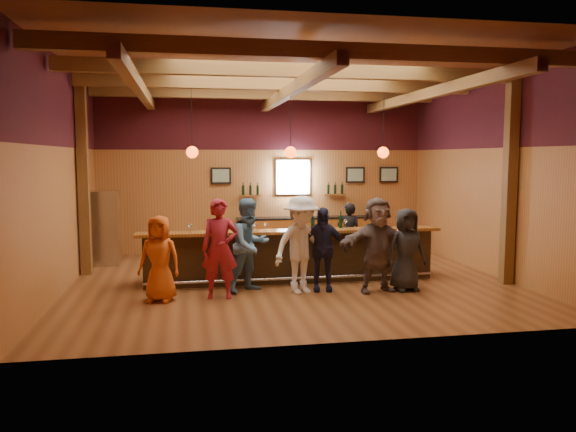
{
  "coord_description": "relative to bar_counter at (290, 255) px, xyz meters",
  "views": [
    {
      "loc": [
        -2.12,
        -11.42,
        2.6
      ],
      "look_at": [
        0.0,
        0.3,
        1.35
      ],
      "focal_mm": 35.0,
      "sensor_mm": 36.0,
      "label": 1
    }
  ],
  "objects": [
    {
      "name": "bottle_b",
      "position": [
        1.06,
        -0.17,
        0.73
      ],
      "size": [
        0.08,
        0.08,
        0.36
      ],
      "color": "black",
      "rests_on": "bar_counter"
    },
    {
      "name": "pendant_lights",
      "position": [
        -0.02,
        -0.15,
        2.19
      ],
      "size": [
        4.24,
        0.24,
        1.37
      ],
      "color": "black",
      "rests_on": "room"
    },
    {
      "name": "glass_a",
      "position": [
        -2.67,
        -0.31,
        0.72
      ],
      "size": [
        0.08,
        0.08,
        0.18
      ],
      "color": "silver",
      "rests_on": "bar_counter"
    },
    {
      "name": "glass_d",
      "position": [
        -0.78,
        -0.32,
        0.71
      ],
      "size": [
        0.08,
        0.08,
        0.18
      ],
      "color": "silver",
      "rests_on": "bar_counter"
    },
    {
      "name": "glass_f",
      "position": [
        0.57,
        -0.29,
        0.72
      ],
      "size": [
        0.08,
        0.08,
        0.18
      ],
      "color": "silver",
      "rests_on": "bar_counter"
    },
    {
      "name": "bottle_a",
      "position": [
        0.43,
        -0.26,
        0.73
      ],
      "size": [
        0.08,
        0.08,
        0.35
      ],
      "color": "black",
      "rests_on": "bar_counter"
    },
    {
      "name": "back_bar_cabinet",
      "position": [
        1.18,
        3.57,
        -0.05
      ],
      "size": [
        4.0,
        0.52,
        0.95
      ],
      "color": "brown",
      "rests_on": "ground"
    },
    {
      "name": "bartender",
      "position": [
        1.64,
        1.18,
        0.24
      ],
      "size": [
        0.63,
        0.49,
        1.53
      ],
      "primitive_type": "imported",
      "rotation": [
        0.0,
        0.0,
        2.9
      ],
      "color": "black",
      "rests_on": "ground"
    },
    {
      "name": "customer_navy",
      "position": [
        0.43,
        -1.08,
        0.3
      ],
      "size": [
        1.01,
        0.56,
        1.64
      ],
      "primitive_type": "imported",
      "rotation": [
        0.0,
        0.0,
        -0.17
      ],
      "color": "#1C1E38",
      "rests_on": "ground"
    },
    {
      "name": "customer_dark",
      "position": [
        2.05,
        -1.35,
        0.29
      ],
      "size": [
        0.85,
        0.61,
        1.62
      ],
      "primitive_type": "imported",
      "rotation": [
        0.0,
        0.0,
        0.13
      ],
      "color": "black",
      "rests_on": "ground"
    },
    {
      "name": "ice_bucket",
      "position": [
        0.15,
        -0.23,
        0.71
      ],
      "size": [
        0.23,
        0.23,
        0.25
      ],
      "primitive_type": "cylinder",
      "color": "olive",
      "rests_on": "bar_counter"
    },
    {
      "name": "framed_pictures",
      "position": [
        1.65,
        3.79,
        1.58
      ],
      "size": [
        5.35,
        0.05,
        0.45
      ],
      "color": "black",
      "rests_on": "room"
    },
    {
      "name": "customer_redvest",
      "position": [
        -1.56,
        -1.32,
        0.4
      ],
      "size": [
        0.72,
        0.51,
        1.85
      ],
      "primitive_type": "imported",
      "rotation": [
        0.0,
        0.0,
        -0.11
      ],
      "color": "maroon",
      "rests_on": "ground"
    },
    {
      "name": "customer_brown",
      "position": [
        1.46,
        -1.37,
        0.4
      ],
      "size": [
        1.76,
        0.74,
        1.85
      ],
      "primitive_type": "imported",
      "rotation": [
        0.0,
        0.0,
        0.12
      ],
      "color": "#5C4C4A",
      "rests_on": "ground"
    },
    {
      "name": "stainless_fridge",
      "position": [
        -4.12,
        2.45,
        0.38
      ],
      "size": [
        0.7,
        0.7,
        1.8
      ],
      "primitive_type": "cube",
      "color": "silver",
      "rests_on": "ground"
    },
    {
      "name": "customer_orange",
      "position": [
        -2.65,
        -1.35,
        0.26
      ],
      "size": [
        0.88,
        0.71,
        1.57
      ],
      "primitive_type": "imported",
      "rotation": [
        0.0,
        0.0,
        -0.31
      ],
      "color": "#C54C12",
      "rests_on": "ground"
    },
    {
      "name": "glass_h",
      "position": [
        1.82,
        -0.37,
        0.73
      ],
      "size": [
        0.09,
        0.09,
        0.2
      ],
      "color": "silver",
      "rests_on": "bar_counter"
    },
    {
      "name": "glass_c",
      "position": [
        -1.55,
        -0.28,
        0.73
      ],
      "size": [
        0.09,
        0.09,
        0.19
      ],
      "color": "silver",
      "rests_on": "bar_counter"
    },
    {
      "name": "glass_e",
      "position": [
        -0.58,
        -0.37,
        0.71
      ],
      "size": [
        0.08,
        0.08,
        0.18
      ],
      "color": "silver",
      "rests_on": "bar_counter"
    },
    {
      "name": "glass_b",
      "position": [
        -2.08,
        -0.3,
        0.71
      ],
      "size": [
        0.08,
        0.08,
        0.17
      ],
      "color": "silver",
      "rests_on": "bar_counter"
    },
    {
      "name": "customer_denim",
      "position": [
        -0.95,
        -0.89,
        0.39
      ],
      "size": [
        1.11,
        1.05,
        1.82
      ],
      "primitive_type": "imported",
      "rotation": [
        0.0,
        0.0,
        0.56
      ],
      "color": "teal",
      "rests_on": "ground"
    },
    {
      "name": "glass_g",
      "position": [
        1.14,
        -0.25,
        0.73
      ],
      "size": [
        0.09,
        0.09,
        0.19
      ],
      "color": "silver",
      "rests_on": "bar_counter"
    },
    {
      "name": "window",
      "position": [
        0.78,
        3.8,
        1.53
      ],
      "size": [
        0.95,
        0.09,
        0.95
      ],
      "color": "silver",
      "rests_on": "room"
    },
    {
      "name": "wine_shelves",
      "position": [
        0.78,
        3.73,
        1.1
      ],
      "size": [
        3.0,
        0.18,
        0.3
      ],
      "color": "brown",
      "rests_on": "room"
    },
    {
      "name": "room",
      "position": [
        -0.02,
        -0.09,
        2.69
      ],
      "size": [
        9.04,
        9.0,
        4.52
      ],
      "color": "brown",
      "rests_on": "ground"
    },
    {
      "name": "bar_counter",
      "position": [
        0.0,
        0.0,
        0.0
      ],
      "size": [
        6.3,
        1.07,
        1.11
      ],
      "color": "black",
      "rests_on": "ground"
    },
    {
      "name": "customer_white",
      "position": [
        -0.0,
        -1.21,
        0.41
      ],
      "size": [
        1.39,
        1.12,
        1.87
      ],
      "primitive_type": "imported",
      "rotation": [
        0.0,
        0.0,
        0.41
      ],
      "color": "silver",
      "rests_on": "ground"
    }
  ]
}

